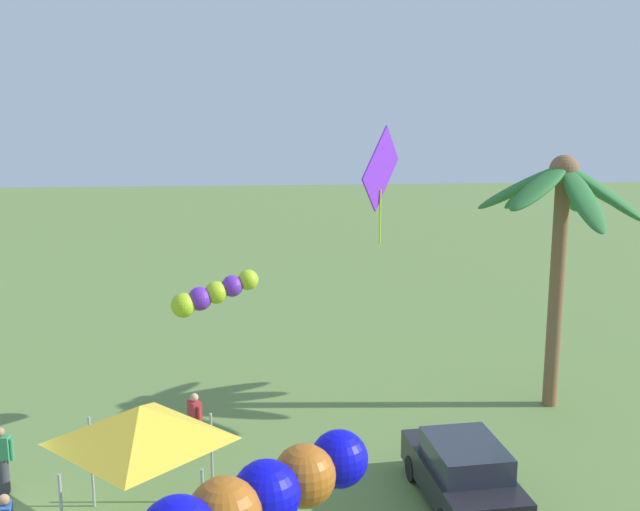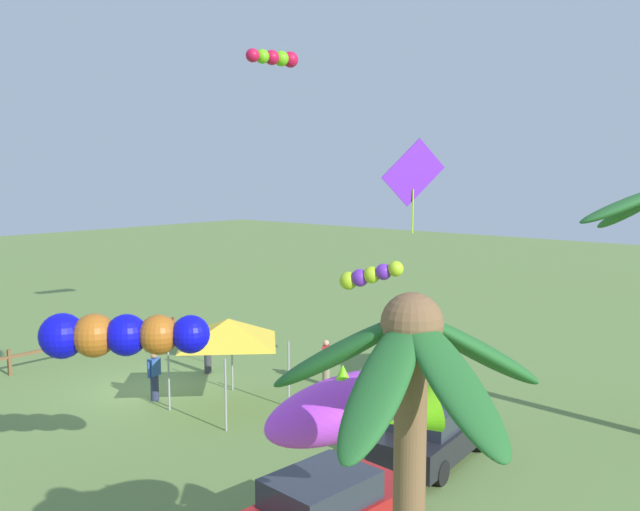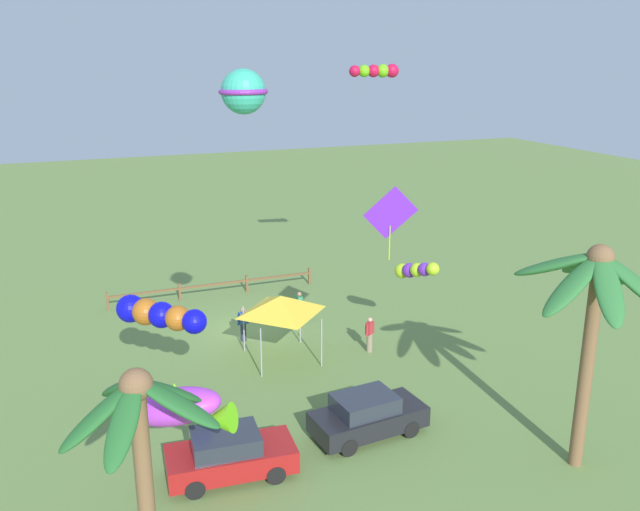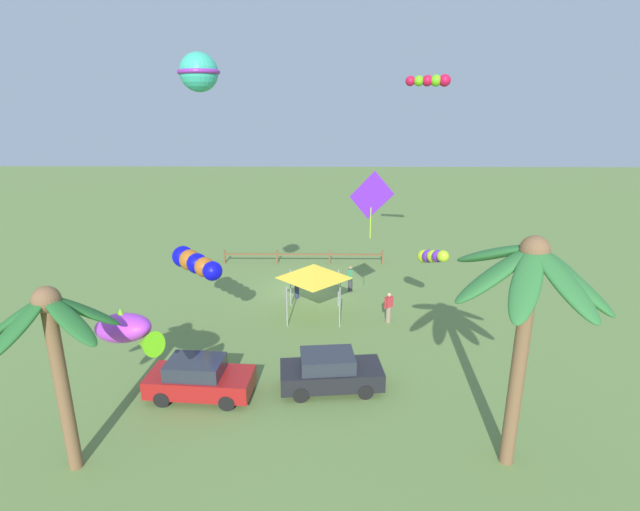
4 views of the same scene
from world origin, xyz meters
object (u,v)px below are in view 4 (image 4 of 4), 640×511
at_px(palm_tree_1, 531,289).
at_px(parked_car_1, 330,372).
at_px(kite_tube_5, 432,256).
at_px(parked_car_0, 199,378).
at_px(spectator_1, 389,307).
at_px(kite_tube_1, 430,81).
at_px(spectator_2, 350,279).
at_px(kite_tube_2, 195,263).
at_px(spectator_0, 297,285).
at_px(festival_tent, 314,271).
at_px(kite_fish_3, 126,330).
at_px(kite_diamond_4, 371,196).
at_px(palm_tree_0, 53,336).
at_px(kite_ball_0, 199,72).

bearing_deg(palm_tree_1, parked_car_1, -36.01).
height_order(palm_tree_1, kite_tube_5, palm_tree_1).
bearing_deg(parked_car_0, spectator_1, -140.06).
distance_m(parked_car_0, kite_tube_1, 18.68).
distance_m(spectator_2, kite_tube_1, 11.65).
bearing_deg(spectator_2, kite_tube_5, 128.55).
bearing_deg(palm_tree_1, kite_tube_2, -35.96).
height_order(spectator_0, festival_tent, festival_tent).
distance_m(palm_tree_1, festival_tent, 12.85).
distance_m(festival_tent, kite_tube_2, 5.97).
bearing_deg(festival_tent, kite_tube_5, 168.91).
bearing_deg(kite_tube_5, spectator_0, -27.70).
height_order(palm_tree_1, parked_car_0, palm_tree_1).
xyz_separation_m(parked_car_0, parked_car_1, (-4.91, -0.55, 0.00)).
relative_size(kite_fish_3, kite_diamond_4, 1.16).
height_order(palm_tree_0, spectator_1, palm_tree_0).
xyz_separation_m(parked_car_0, kite_tube_2, (1.23, -5.00, 2.93)).
bearing_deg(kite_ball_0, parked_car_1, -172.12).
height_order(palm_tree_1, kite_diamond_4, kite_diamond_4).
height_order(palm_tree_1, kite_ball_0, kite_ball_0).
height_order(kite_ball_0, kite_diamond_4, kite_ball_0).
relative_size(palm_tree_0, spectator_1, 3.69).
bearing_deg(kite_tube_5, kite_fish_3, 35.56).
relative_size(kite_ball_0, kite_diamond_4, 0.71).
height_order(parked_car_1, kite_fish_3, kite_fish_3).
height_order(parked_car_0, kite_tube_5, kite_tube_5).
distance_m(parked_car_1, kite_tube_5, 8.03).
xyz_separation_m(kite_tube_2, kite_fish_3, (0.41, 6.94, 0.03)).
height_order(parked_car_0, parked_car_1, same).
bearing_deg(spectator_1, kite_tube_2, 10.05).
height_order(spectator_2, kite_ball_0, kite_ball_0).
bearing_deg(kite_fish_3, spectator_0, -111.99).
distance_m(festival_tent, kite_ball_0, 12.13).
distance_m(parked_car_0, spectator_2, 12.43).
distance_m(kite_tube_2, kite_diamond_4, 8.89).
relative_size(palm_tree_1, kite_fish_3, 2.39).
xyz_separation_m(spectator_2, kite_fish_3, (7.81, 12.74, 2.90)).
height_order(spectator_1, kite_tube_1, kite_tube_1).
relative_size(palm_tree_0, kite_fish_3, 1.94).
distance_m(spectator_0, kite_diamond_4, 10.44).
bearing_deg(spectator_0, kite_ball_0, 76.78).
distance_m(palm_tree_0, kite_tube_2, 8.97).
distance_m(spectator_2, kite_fish_3, 15.22).
bearing_deg(kite_tube_5, palm_tree_1, 93.30).
height_order(palm_tree_0, kite_tube_5, palm_tree_0).
bearing_deg(palm_tree_1, kite_ball_0, -19.50).
bearing_deg(spectator_2, parked_car_0, 60.25).
bearing_deg(festival_tent, kite_fish_3, 58.20).
xyz_separation_m(parked_car_1, kite_ball_0, (4.12, 0.57, 10.76)).
xyz_separation_m(festival_tent, kite_fish_3, (5.76, 9.29, 1.24)).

